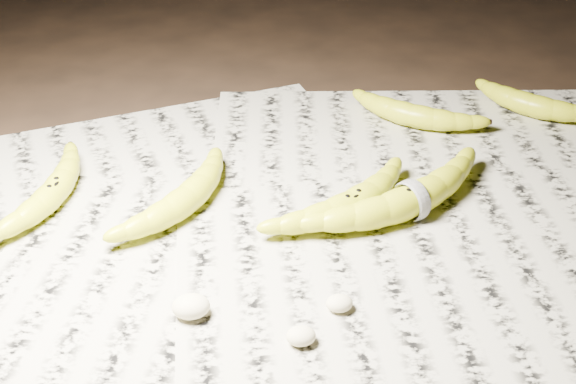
{
  "coord_description": "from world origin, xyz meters",
  "views": [
    {
      "loc": [
        -0.08,
        -0.73,
        0.55
      ],
      "look_at": [
        0.01,
        0.02,
        0.05
      ],
      "focal_mm": 50.0,
      "sensor_mm": 36.0,
      "label": 1
    }
  ],
  "objects": [
    {
      "name": "banana_upper_b",
      "position": [
        0.39,
        0.25,
        0.02
      ],
      "size": [
        0.16,
        0.15,
        0.03
      ],
      "primitive_type": null,
      "rotation": [
        0.0,
        0.0,
        -0.72
      ],
      "color": "yellow",
      "rests_on": "newspaper_patch"
    },
    {
      "name": "flesh_chunk_b",
      "position": [
        0.04,
        -0.13,
        0.02
      ],
      "size": [
        0.03,
        0.02,
        0.02
      ],
      "primitive_type": "ellipsoid",
      "color": "beige",
      "rests_on": "newspaper_patch"
    },
    {
      "name": "banana_left_a",
      "position": [
        -0.26,
        0.1,
        0.02
      ],
      "size": [
        0.11,
        0.19,
        0.03
      ],
      "primitive_type": null,
      "rotation": [
        0.0,
        0.0,
        1.21
      ],
      "color": "yellow",
      "rests_on": "newspaper_patch"
    },
    {
      "name": "newspaper_patch",
      "position": [
        0.03,
        0.01,
        0.0
      ],
      "size": [
        0.9,
        0.7,
        0.01
      ],
      "primitive_type": "cube",
      "color": "#AEAA95",
      "rests_on": "ground"
    },
    {
      "name": "flesh_chunk_c",
      "position": [
        -0.0,
        -0.17,
        0.02
      ],
      "size": [
        0.03,
        0.02,
        0.02
      ],
      "primitive_type": "ellipsoid",
      "color": "beige",
      "rests_on": "newspaper_patch"
    },
    {
      "name": "ground",
      "position": [
        0.0,
        0.0,
        0.0
      ],
      "size": [
        3.0,
        3.0,
        0.0
      ],
      "primitive_type": "plane",
      "color": "black",
      "rests_on": "ground"
    },
    {
      "name": "banana_left_b",
      "position": [
        -0.11,
        0.06,
        0.03
      ],
      "size": [
        0.16,
        0.18,
        0.04
      ],
      "primitive_type": null,
      "rotation": [
        0.0,
        0.0,
        0.93
      ],
      "color": "yellow",
      "rests_on": "newspaper_patch"
    },
    {
      "name": "banana_upper_a",
      "position": [
        0.21,
        0.24,
        0.02
      ],
      "size": [
        0.17,
        0.14,
        0.03
      ],
      "primitive_type": null,
      "rotation": [
        0.0,
        0.0,
        -0.59
      ],
      "color": "yellow",
      "rests_on": "newspaper_patch"
    },
    {
      "name": "flesh_chunk_a",
      "position": [
        -0.1,
        -0.12,
        0.02
      ],
      "size": [
        0.04,
        0.03,
        0.02
      ],
      "primitive_type": "ellipsoid",
      "color": "beige",
      "rests_on": "newspaper_patch"
    },
    {
      "name": "banana_taped",
      "position": [
        0.16,
        0.03,
        0.03
      ],
      "size": [
        0.24,
        0.17,
        0.04
      ],
      "primitive_type": null,
      "rotation": [
        0.0,
        0.0,
        0.5
      ],
      "color": "yellow",
      "rests_on": "newspaper_patch"
    },
    {
      "name": "measuring_tape",
      "position": [
        0.16,
        0.03,
        0.03
      ],
      "size": [
        0.03,
        0.05,
        0.05
      ],
      "primitive_type": "torus",
      "rotation": [
        0.0,
        1.57,
        0.5
      ],
      "color": "white",
      "rests_on": "newspaper_patch"
    },
    {
      "name": "banana_center",
      "position": [
        0.08,
        0.03,
        0.03
      ],
      "size": [
        0.19,
        0.15,
        0.04
      ],
      "primitive_type": null,
      "rotation": [
        0.0,
        0.0,
        0.59
      ],
      "color": "yellow",
      "rests_on": "newspaper_patch"
    }
  ]
}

